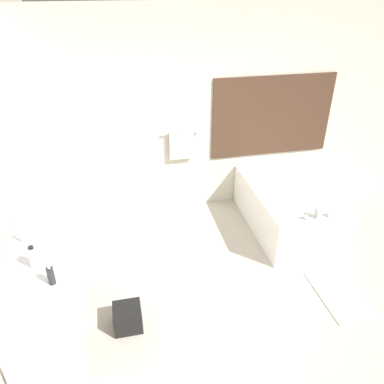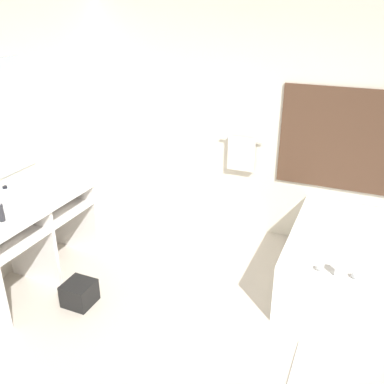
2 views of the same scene
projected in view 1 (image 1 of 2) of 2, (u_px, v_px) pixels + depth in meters
ground_plane at (253, 317)px, 3.71m from camera, size 16.00×16.00×0.00m
wall_back_with_blinds at (205, 115)px, 4.92m from camera, size 7.40×0.13×2.70m
vanity_counter at (49, 273)px, 3.32m from camera, size 0.67×1.38×0.89m
sink_faucet at (22, 234)px, 3.28m from camera, size 0.09×0.04×0.18m
bathtub at (288, 205)px, 4.92m from camera, size 0.98×1.56×0.69m
water_bottle_1 at (33, 257)px, 2.99m from camera, size 0.07×0.07×0.21m
soap_dispenser at (51, 275)px, 2.84m from camera, size 0.05×0.05×0.18m
waste_bin at (128, 317)px, 3.57m from camera, size 0.27×0.27×0.22m
bath_mat at (339, 294)px, 3.97m from camera, size 0.44×0.75×0.02m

